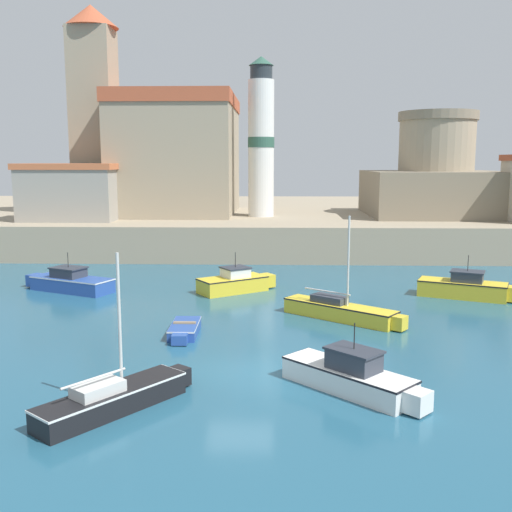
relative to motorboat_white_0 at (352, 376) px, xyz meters
name	(u,v)px	position (x,y,z in m)	size (l,w,h in m)	color
ground_plane	(240,374)	(-3.91, 1.57, -0.56)	(200.00, 200.00, 0.00)	#235670
quay_seawall	(263,220)	(-3.91, 45.13, 0.86)	(120.00, 40.00, 2.84)	gray
motorboat_white_0	(352,376)	(0.00, 0.00, 0.00)	(4.72, 4.62, 2.44)	white
motorboat_blue_1	(70,282)	(-15.08, 15.58, -0.01)	(6.01, 3.79, 2.36)	#284C9E
sailboat_black_2	(114,397)	(-7.69, -1.85, -0.11)	(4.29, 5.07, 5.03)	black
dinghy_blue_3	(184,329)	(-6.73, 6.53, -0.29)	(1.24, 3.25, 0.58)	#284C9E
motorboat_yellow_4	(466,287)	(8.36, 14.46, 0.05)	(5.64, 3.43, 2.49)	yellow
motorboat_yellow_5	(235,282)	(-5.02, 15.69, 0.02)	(4.80, 3.88, 2.41)	yellow
sailboat_yellow_6	(341,310)	(0.64, 9.44, -0.09)	(5.77, 4.74, 5.21)	yellow
church	(167,148)	(-12.95, 37.66, 8.44)	(15.18, 14.52, 18.71)	gray
fortress	(435,181)	(12.09, 36.31, 5.42)	(12.25, 12.25, 9.36)	gray
lighthouse	(261,140)	(-3.91, 34.59, 9.09)	(2.36, 2.36, 14.00)	silver
harbor_shed_mid_row	(70,192)	(-19.91, 30.31, 4.68)	(8.18, 4.66, 4.76)	gray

